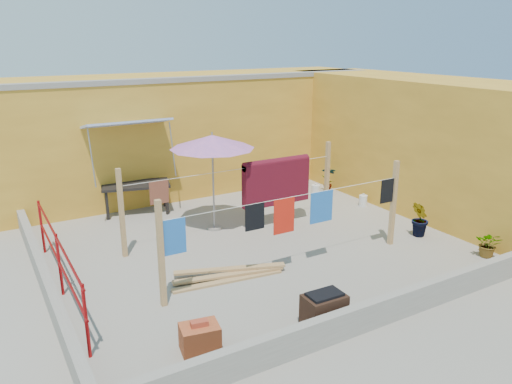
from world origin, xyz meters
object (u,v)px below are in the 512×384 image
Objects in this scene: white_basin at (347,315)px; plant_back_a at (266,179)px; patio_umbrella at (212,142)px; water_jug_a at (363,201)px; water_jug_b at (316,191)px; outdoor_table at (136,186)px; brick_stack at (200,338)px; green_hose at (294,185)px; brazier at (324,310)px.

white_basin is 6.82m from plant_back_a.
water_jug_a is (4.02, -0.47, -1.85)m from patio_umbrella.
white_basin is 0.75× the size of plant_back_a.
water_jug_b reaches higher than white_basin.
outdoor_table reaches higher than plant_back_a.
brick_stack is at bearing -118.14° from patio_umbrella.
green_hose is at bearing 62.18° from white_basin.
brick_stack is (-2.17, -4.06, -1.80)m from patio_umbrella.
patio_umbrella reaches higher than brick_stack.
green_hose is at bearing 102.19° from water_jug_a.
patio_umbrella reaches higher than brazier.
plant_back_a reaches higher than brazier.
water_jug_a is at bearing -58.36° from plant_back_a.
patio_umbrella is 3.77× the size of brick_stack.
outdoor_table is 2.78× the size of brazier.
patio_umbrella is 4.45m from green_hose.
outdoor_table reaches higher than water_jug_b.
white_basin reaches higher than green_hose.
brick_stack is 8.25m from green_hose.
brick_stack is 0.81× the size of plant_back_a.
outdoor_table is 2.98× the size of brick_stack.
water_jug_b is at bearing 54.31° from brazier.
outdoor_table reaches higher than brazier.
green_hose is (0.06, 1.12, -0.12)m from water_jug_b.
water_jug_b is at bearing 40.89° from brick_stack.
water_jug_a is at bearing -65.74° from water_jug_b.
patio_umbrella is 2.63m from outdoor_table.
plant_back_a is at bearing 51.76° from brick_stack.
plant_back_a is (2.41, 6.37, 0.31)m from white_basin.
water_jug_a is (6.19, 3.60, -0.05)m from brick_stack.
patio_umbrella is 3.51× the size of brazier.
water_jug_a is 0.88× the size of water_jug_b.
white_basin is (2.31, -0.39, -0.15)m from brick_stack.
patio_umbrella is at bearing 173.34° from water_jug_a.
plant_back_a is at bearing 65.74° from brazier.
brick_stack reaches higher than white_basin.
brazier is 0.88× the size of plant_back_a.
brazier is at bearing -137.50° from water_jug_a.
patio_umbrella reaches higher than green_hose.
water_jug_b is at bearing 13.10° from patio_umbrella.
outdoor_table is at bearing 155.02° from water_jug_a.
plant_back_a reaches higher than white_basin.
plant_back_a is (4.72, 5.99, 0.16)m from brick_stack.
brazier is 1.72× the size of water_jug_b.
brazier is at bearing -11.84° from brick_stack.
white_basin is 0.96× the size of green_hose.
brazier is 6.47m from water_jug_b.
brazier reaches higher than brick_stack.
brick_stack is 2.35m from white_basin.
water_jug_b is at bearing 57.78° from white_basin.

